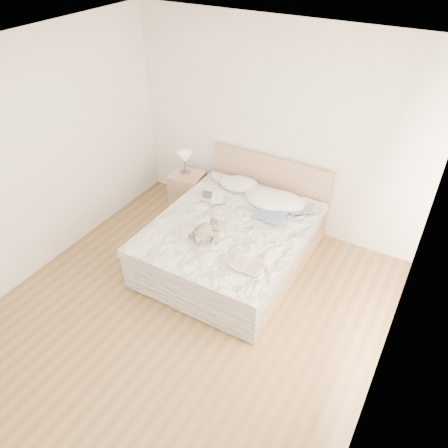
% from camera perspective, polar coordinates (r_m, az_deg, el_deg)
% --- Properties ---
extents(floor, '(4.00, 4.50, 0.00)m').
position_cam_1_polar(floor, '(4.90, -5.69, -12.46)').
color(floor, brown).
rests_on(floor, ground).
extents(ceiling, '(4.00, 4.50, 0.00)m').
position_cam_1_polar(ceiling, '(3.38, -8.55, 19.29)').
color(ceiling, white).
rests_on(ceiling, ground).
extents(wall_back, '(4.00, 0.02, 2.70)m').
position_cam_1_polar(wall_back, '(5.69, 6.70, 12.06)').
color(wall_back, white).
rests_on(wall_back, ground).
extents(wall_left, '(0.02, 4.50, 2.70)m').
position_cam_1_polar(wall_left, '(5.28, -24.89, 6.77)').
color(wall_left, white).
rests_on(wall_left, ground).
extents(wall_right, '(0.02, 4.50, 2.70)m').
position_cam_1_polar(wall_right, '(3.44, 21.77, -9.42)').
color(wall_right, white).
rests_on(wall_right, ground).
extents(window, '(0.02, 1.30, 1.10)m').
position_cam_1_polar(window, '(3.60, 22.92, -5.17)').
color(window, white).
rests_on(window, wall_right).
extents(bed, '(1.72, 2.14, 1.00)m').
position_cam_1_polar(bed, '(5.41, 1.28, -2.08)').
color(bed, '#A08164').
rests_on(bed, floor).
extents(nightstand, '(0.50, 0.46, 0.56)m').
position_cam_1_polar(nightstand, '(6.41, -4.73, 4.32)').
color(nightstand, tan).
rests_on(nightstand, floor).
extents(table_lamp, '(0.22, 0.22, 0.33)m').
position_cam_1_polar(table_lamp, '(6.19, -5.14, 8.53)').
color(table_lamp, '#4A4540').
rests_on(table_lamp, nightstand).
extents(pillow_left, '(0.61, 0.50, 0.16)m').
position_cam_1_polar(pillow_left, '(5.87, 1.96, 5.26)').
color(pillow_left, white).
rests_on(pillow_left, bed).
extents(pillow_middle, '(0.69, 0.57, 0.18)m').
position_cam_1_polar(pillow_middle, '(5.58, 5.49, 3.27)').
color(pillow_middle, white).
rests_on(pillow_middle, bed).
extents(pillow_right, '(0.62, 0.47, 0.17)m').
position_cam_1_polar(pillow_right, '(5.56, 7.72, 3.00)').
color(pillow_right, white).
rests_on(pillow_right, bed).
extents(blouse, '(0.58, 0.62, 0.02)m').
position_cam_1_polar(blouse, '(5.39, 6.56, 1.79)').
color(blouse, '#425276').
rests_on(blouse, bed).
extents(photo_book, '(0.38, 0.33, 0.02)m').
position_cam_1_polar(photo_book, '(5.60, -1.52, 3.47)').
color(photo_book, white).
rests_on(photo_book, bed).
extents(childrens_book, '(0.38, 0.29, 0.02)m').
position_cam_1_polar(childrens_book, '(4.56, 3.09, -5.48)').
color(childrens_book, beige).
rests_on(childrens_book, bed).
extents(teddy_bear, '(0.34, 0.40, 0.18)m').
position_cam_1_polar(teddy_bear, '(4.92, -2.77, -1.54)').
color(teddy_bear, '#675B4F').
rests_on(teddy_bear, bed).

